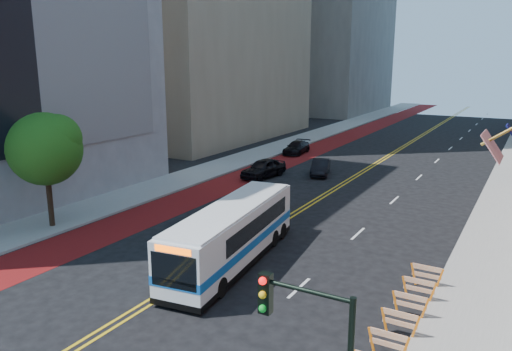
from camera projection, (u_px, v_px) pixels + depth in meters
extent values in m
plane|color=black|center=(119.00, 321.00, 19.08)|extent=(160.00, 160.00, 0.00)
cube|color=gray|center=(248.00, 157.00, 50.21)|extent=(4.00, 140.00, 0.15)
cube|color=#620E10|center=(283.00, 162.00, 48.35)|extent=(3.60, 140.00, 0.01)
cube|color=gold|center=(362.00, 171.00, 44.52)|extent=(0.14, 140.00, 0.01)
cube|color=gold|center=(366.00, 171.00, 44.35)|extent=(0.14, 140.00, 0.01)
cube|color=silver|center=(299.00, 288.00, 21.84)|extent=(0.14, 2.20, 0.01)
cube|color=silver|center=(358.00, 234.00, 28.60)|extent=(0.14, 2.20, 0.01)
cube|color=silver|center=(394.00, 200.00, 35.36)|extent=(0.14, 2.20, 0.01)
cube|color=silver|center=(419.00, 177.00, 42.12)|extent=(0.14, 2.20, 0.01)
cube|color=silver|center=(437.00, 161.00, 48.88)|extent=(0.14, 2.20, 0.01)
cube|color=silver|center=(450.00, 148.00, 55.64)|extent=(0.14, 2.20, 0.01)
cube|color=silver|center=(461.00, 138.00, 62.40)|extent=(0.14, 2.20, 0.01)
cube|color=silver|center=(470.00, 131.00, 69.16)|extent=(0.14, 2.20, 0.01)
cube|color=silver|center=(477.00, 124.00, 75.92)|extent=(0.14, 2.20, 0.01)
cube|color=silver|center=(482.00, 119.00, 82.68)|extent=(0.14, 2.20, 0.01)
cube|color=silver|center=(487.00, 114.00, 89.44)|extent=(0.14, 2.20, 0.01)
cube|color=#B21419|center=(492.00, 146.00, 18.68)|extent=(0.75, 1.90, 1.05)
cube|color=navy|center=(511.00, 131.00, 18.67)|extent=(0.39, 0.85, 0.52)
cube|color=orange|center=(372.00, 341.00, 16.84)|extent=(0.32, 0.06, 0.99)
cube|color=orange|center=(405.00, 350.00, 16.31)|extent=(0.32, 0.06, 0.99)
cube|color=orange|center=(389.00, 335.00, 16.48)|extent=(1.25, 0.05, 0.22)
cube|color=orange|center=(388.00, 344.00, 16.56)|extent=(1.25, 0.05, 0.18)
cube|color=orange|center=(384.00, 321.00, 18.15)|extent=(0.32, 0.06, 0.99)
cube|color=orange|center=(415.00, 329.00, 17.62)|extent=(0.32, 0.06, 0.99)
cube|color=orange|center=(400.00, 314.00, 17.79)|extent=(1.25, 0.05, 0.22)
cube|color=orange|center=(400.00, 323.00, 17.87)|extent=(1.25, 0.05, 0.18)
cube|color=orange|center=(395.00, 303.00, 19.46)|extent=(0.32, 0.06, 0.99)
cube|color=orange|center=(425.00, 310.00, 18.93)|extent=(0.32, 0.06, 0.99)
cube|color=orange|center=(411.00, 297.00, 19.10)|extent=(1.25, 0.05, 0.22)
cube|color=orange|center=(410.00, 305.00, 19.18)|extent=(1.25, 0.05, 0.18)
cube|color=orange|center=(405.00, 288.00, 20.77)|extent=(0.32, 0.06, 0.99)
cube|color=orange|center=(433.00, 294.00, 20.24)|extent=(0.32, 0.06, 0.99)
cube|color=orange|center=(419.00, 282.00, 20.41)|extent=(1.25, 0.05, 0.22)
cube|color=orange|center=(419.00, 289.00, 20.49)|extent=(1.25, 0.05, 0.18)
cube|color=orange|center=(414.00, 274.00, 22.08)|extent=(0.32, 0.06, 0.99)
cube|color=orange|center=(440.00, 279.00, 21.55)|extent=(0.32, 0.06, 0.99)
cube|color=orange|center=(427.00, 268.00, 21.72)|extent=(1.25, 0.05, 0.22)
cube|color=orange|center=(427.00, 276.00, 21.80)|extent=(1.25, 0.05, 0.18)
cylinder|color=black|center=(50.00, 199.00, 29.21)|extent=(0.32, 0.32, 3.20)
sphere|color=#1B470F|center=(45.00, 149.00, 28.52)|extent=(4.20, 4.20, 4.20)
sphere|color=#1B470F|center=(57.00, 138.00, 28.43)|extent=(2.80, 2.80, 2.80)
sphere|color=#1B470F|center=(34.00, 142.00, 28.42)|extent=(2.40, 2.40, 2.40)
cylinder|color=black|center=(307.00, 291.00, 10.48)|extent=(2.00, 0.10, 0.10)
cube|color=black|center=(266.00, 293.00, 11.03)|extent=(0.28, 0.22, 0.95)
sphere|color=red|center=(263.00, 281.00, 10.83)|extent=(0.18, 0.18, 0.18)
sphere|color=yellow|center=(263.00, 295.00, 10.91)|extent=(0.18, 0.18, 0.18)
sphere|color=#0CA526|center=(263.00, 309.00, 10.98)|extent=(0.18, 0.18, 0.18)
cube|color=white|center=(232.00, 233.00, 24.10)|extent=(3.60, 10.80, 2.52)
cube|color=#1257B0|center=(232.00, 241.00, 24.18)|extent=(3.64, 10.83, 0.40)
cube|color=black|center=(238.00, 221.00, 24.63)|extent=(3.25, 7.65, 0.84)
cube|color=black|center=(174.00, 271.00, 19.31)|extent=(2.01, 0.34, 1.41)
cube|color=black|center=(271.00, 198.00, 28.74)|extent=(1.83, 0.32, 0.88)
cube|color=#FF5905|center=(173.00, 250.00, 19.10)|extent=(1.60, 0.27, 0.26)
cube|color=white|center=(232.00, 207.00, 23.80)|extent=(3.42, 10.26, 0.11)
cube|color=black|center=(232.00, 258.00, 24.38)|extent=(3.63, 10.83, 0.26)
cylinder|color=black|center=(177.00, 279.00, 21.70)|extent=(0.37, 0.91, 0.88)
cylinder|color=black|center=(220.00, 287.00, 20.92)|extent=(0.37, 0.91, 0.88)
cylinder|color=black|center=(238.00, 233.00, 27.41)|extent=(0.37, 0.91, 0.88)
cylinder|color=black|center=(274.00, 238.00, 26.63)|extent=(0.37, 0.91, 0.88)
cylinder|color=black|center=(247.00, 226.00, 28.55)|extent=(0.37, 0.91, 0.88)
cylinder|color=black|center=(282.00, 231.00, 27.77)|extent=(0.37, 0.91, 0.88)
imported|color=black|center=(264.00, 168.00, 41.95)|extent=(2.53, 4.85, 1.58)
imported|color=black|center=(320.00, 167.00, 42.91)|extent=(2.56, 4.30, 1.34)
imported|color=black|center=(297.00, 148.00, 52.43)|extent=(2.15, 4.57, 1.29)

